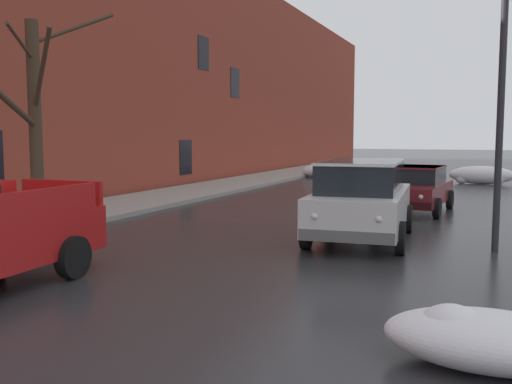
{
  "coord_description": "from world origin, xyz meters",
  "views": [
    {
      "loc": [
        4.82,
        0.31,
        2.39
      ],
      "look_at": [
        0.67,
        10.33,
        1.31
      ],
      "focal_mm": 40.17,
      "sensor_mm": 36.0,
      "label": 1
    }
  ],
  "objects": [
    {
      "name": "left_sidewalk_slab",
      "position": [
        -6.55,
        18.0,
        0.07
      ],
      "size": [
        3.21,
        80.0,
        0.14
      ],
      "primitive_type": "cube",
      "color": "gray",
      "rests_on": "ground"
    },
    {
      "name": "brick_townhouse_facade",
      "position": [
        -8.66,
        18.0,
        5.64
      ],
      "size": [
        0.63,
        80.0,
        11.28
      ],
      "color": "brown",
      "rests_on": "ground"
    },
    {
      "name": "snow_bank_along_left_kerb",
      "position": [
        4.79,
        6.48,
        0.3
      ],
      "size": [
        2.14,
        1.2,
        0.64
      ],
      "color": "white",
      "rests_on": "ground"
    },
    {
      "name": "snow_bank_mid_block_left",
      "position": [
        -4.93,
        9.55,
        0.31
      ],
      "size": [
        2.99,
        0.97,
        0.72
      ],
      "color": "white",
      "rests_on": "ground"
    },
    {
      "name": "snow_bank_near_corner_right",
      "position": [
        4.37,
        30.38,
        0.42
      ],
      "size": [
        3.07,
        0.98,
        0.89
      ],
      "color": "white",
      "rests_on": "ground"
    },
    {
      "name": "snow_bank_along_right_kerb",
      "position": [
        -4.35,
        31.47,
        0.36
      ],
      "size": [
        1.66,
        1.1,
        0.72
      ],
      "color": "white",
      "rests_on": "ground"
    },
    {
      "name": "bare_tree_second_along_sidewalk",
      "position": [
        -5.08,
        10.76,
        2.73
      ],
      "size": [
        1.53,
        3.47,
        5.45
      ],
      "color": "#423323",
      "rests_on": "ground"
    },
    {
      "name": "suv_white_parked_kerbside_close",
      "position": [
        2.09,
        13.19,
        0.99
      ],
      "size": [
        2.38,
        4.67,
        1.82
      ],
      "color": "silver",
      "rests_on": "ground"
    },
    {
      "name": "sedan_maroon_parked_kerbside_mid",
      "position": [
        2.6,
        18.73,
        0.75
      ],
      "size": [
        2.18,
        4.19,
        1.42
      ],
      "color": "maroon",
      "rests_on": "ground"
    },
    {
      "name": "fire_hydrant",
      "position": [
        -4.33,
        9.34,
        0.36
      ],
      "size": [
        0.42,
        0.22,
        0.71
      ],
      "color": "red",
      "rests_on": "ground"
    },
    {
      "name": "street_lamp_post",
      "position": [
        4.92,
        12.94,
        3.65
      ],
      "size": [
        0.44,
        0.24,
        6.58
      ],
      "color": "#28282D",
      "rests_on": "ground"
    }
  ]
}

